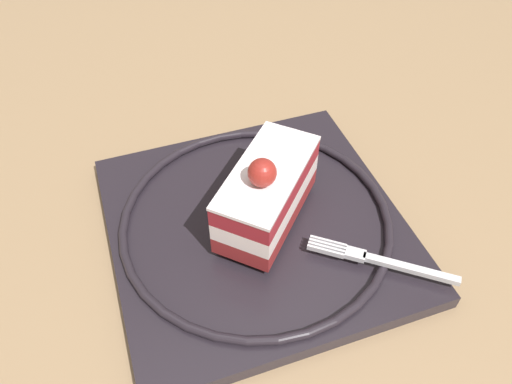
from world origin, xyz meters
name	(u,v)px	position (x,y,z in m)	size (l,w,h in m)	color
ground_plane	(256,212)	(0.00, 0.00, 0.00)	(2.40, 2.40, 0.00)	#8D704F
dessert_plate	(256,224)	(-0.01, -0.02, 0.01)	(0.26, 0.26, 0.02)	black
cake_slice	(270,191)	(0.00, -0.02, 0.05)	(0.11, 0.11, 0.08)	maroon
fork	(377,260)	(0.06, -0.10, 0.02)	(0.09, 0.09, 0.00)	silver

